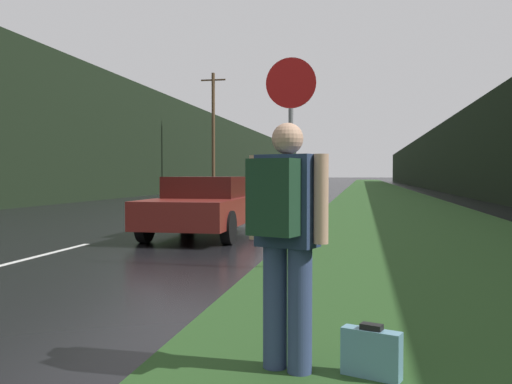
# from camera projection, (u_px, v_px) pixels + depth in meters

# --- Properties ---
(grass_verge) EXTENTS (6.00, 240.00, 0.02)m
(grass_verge) POSITION_uv_depth(u_px,v_px,m) (382.00, 194.00, 39.20)
(grass_verge) COLOR #26471E
(grass_verge) RESTS_ON ground_plane
(lane_stripe_b) EXTENTS (0.12, 3.00, 0.01)m
(lane_stripe_b) POSITION_uv_depth(u_px,v_px,m) (45.00, 254.00, 9.64)
(lane_stripe_b) COLOR silver
(lane_stripe_b) RESTS_ON ground_plane
(lane_stripe_c) EXTENTS (0.12, 3.00, 0.01)m
(lane_stripe_c) POSITION_uv_depth(u_px,v_px,m) (177.00, 221.00, 16.51)
(lane_stripe_c) COLOR silver
(lane_stripe_c) RESTS_ON ground_plane
(lane_stripe_d) EXTENTS (0.12, 3.00, 0.01)m
(lane_stripe_d) POSITION_uv_depth(u_px,v_px,m) (231.00, 208.00, 23.37)
(lane_stripe_d) COLOR silver
(lane_stripe_d) RESTS_ON ground_plane
(lane_stripe_e) EXTENTS (0.12, 3.00, 0.01)m
(lane_stripe_e) POSITION_uv_depth(u_px,v_px,m) (261.00, 200.00, 30.24)
(lane_stripe_e) COLOR silver
(lane_stripe_e) RESTS_ON ground_plane
(treeline_far_side) EXTENTS (2.00, 140.00, 7.47)m
(treeline_far_side) POSITION_uv_depth(u_px,v_px,m) (199.00, 151.00, 52.15)
(treeline_far_side) COLOR black
(treeline_far_side) RESTS_ON ground_plane
(treeline_near_side) EXTENTS (2.00, 140.00, 5.72)m
(treeline_near_side) POSITION_uv_depth(u_px,v_px,m) (448.00, 159.00, 47.76)
(treeline_near_side) COLOR black
(treeline_near_side) RESTS_ON ground_plane
(utility_pole_far) EXTENTS (1.80, 0.24, 8.72)m
(utility_pole_far) POSITION_uv_depth(u_px,v_px,m) (213.00, 132.00, 38.85)
(utility_pole_far) COLOR #4C3823
(utility_pole_far) RESTS_ON ground_plane
(stop_sign) EXTENTS (0.76, 0.07, 3.17)m
(stop_sign) POSITION_uv_depth(u_px,v_px,m) (291.00, 137.00, 8.09)
(stop_sign) COLOR slate
(stop_sign) RESTS_ON ground_plane
(hitchhiker_with_backpack) EXTENTS (0.59, 0.52, 1.79)m
(hitchhiker_with_backpack) POSITION_uv_depth(u_px,v_px,m) (285.00, 231.00, 3.83)
(hitchhiker_with_backpack) COLOR navy
(hitchhiker_with_backpack) RESTS_ON ground_plane
(suitcase) EXTENTS (0.43, 0.25, 0.39)m
(suitcase) POSITION_uv_depth(u_px,v_px,m) (371.00, 354.00, 3.74)
(suitcase) COLOR #6093A8
(suitcase) RESTS_ON ground_plane
(car_passing_near) EXTENTS (2.01, 4.52, 1.38)m
(car_passing_near) POSITION_uv_depth(u_px,v_px,m) (206.00, 205.00, 12.59)
(car_passing_near) COLOR maroon
(car_passing_near) RESTS_ON ground_plane
(car_passing_far) EXTENTS (1.94, 4.69, 1.38)m
(car_passing_far) POSITION_uv_depth(u_px,v_px,m) (295.00, 188.00, 29.07)
(car_passing_far) COLOR #2D3856
(car_passing_far) RESTS_ON ground_plane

